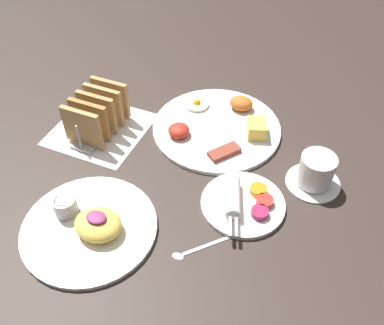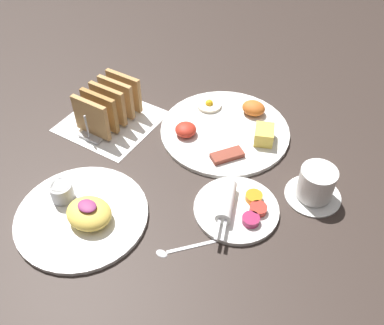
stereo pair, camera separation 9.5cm
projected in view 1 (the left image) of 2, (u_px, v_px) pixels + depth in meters
name	position (u px, v px, depth m)	size (l,w,h in m)	color
ground_plane	(155.00, 174.00, 0.97)	(3.00, 3.00, 0.00)	#332823
napkin_flat	(100.00, 129.00, 1.07)	(0.22, 0.22, 0.00)	white
plate_breakfast	(218.00, 126.00, 1.07)	(0.32, 0.32, 0.05)	white
plate_condiments	(243.00, 202.00, 0.89)	(0.18, 0.19, 0.04)	white
plate_foreground	(89.00, 225.00, 0.85)	(0.27, 0.27, 0.06)	white
toast_rack	(97.00, 113.00, 1.04)	(0.10, 0.18, 0.10)	#B7B7BC
coffee_cup	(316.00, 172.00, 0.92)	(0.12, 0.12, 0.08)	white
teaspoon	(194.00, 250.00, 0.82)	(0.10, 0.10, 0.01)	silver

